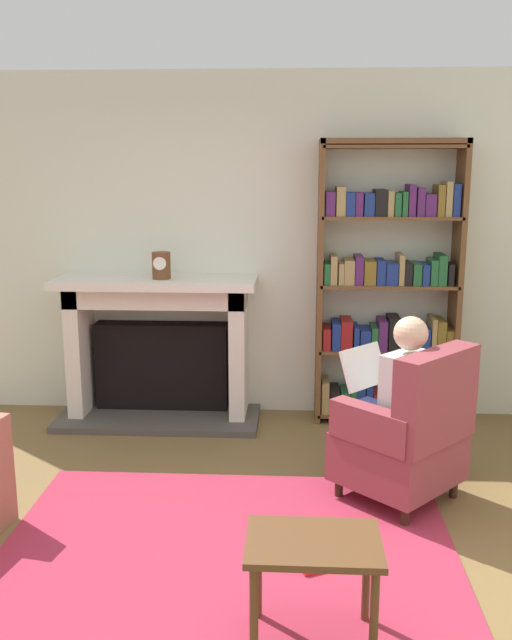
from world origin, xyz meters
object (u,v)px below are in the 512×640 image
object	(u,v)px
bookshelf	(388,292)
armchair_reading	(408,435)
fireplace	(159,344)
seated_reader	(393,399)
side_table	(313,557)
mantel_clock	(161,265)

from	to	relation	value
bookshelf	armchair_reading	world-z (taller)	bookshelf
fireplace	seated_reader	world-z (taller)	fireplace
side_table	bookshelf	bearing A→B (deg)	77.08
bookshelf	seated_reader	world-z (taller)	bookshelf
bookshelf	seated_reader	distance (m)	1.40
fireplace	mantel_clock	bearing A→B (deg)	-62.68
mantel_clock	bookshelf	size ratio (longest dim) A/B	0.09
side_table	seated_reader	bearing A→B (deg)	70.12
bookshelf	mantel_clock	bearing A→B (deg)	-175.53
bookshelf	side_table	distance (m)	2.88
fireplace	armchair_reading	xyz separation A→B (m)	(1.75, -1.38, -0.18)
side_table	fireplace	bearing A→B (deg)	113.18
fireplace	armchair_reading	distance (m)	2.23
seated_reader	bookshelf	bearing A→B (deg)	-141.81
mantel_clock	seated_reader	distance (m)	2.10
mantel_clock	bookshelf	distance (m)	1.75
seated_reader	side_table	world-z (taller)	seated_reader
seated_reader	mantel_clock	bearing A→B (deg)	-83.22
fireplace	seated_reader	distance (m)	2.11
bookshelf	side_table	world-z (taller)	bookshelf
fireplace	armchair_reading	bearing A→B (deg)	-38.22
bookshelf	seated_reader	bearing A→B (deg)	-95.14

